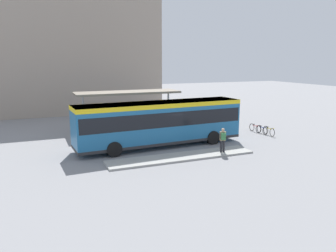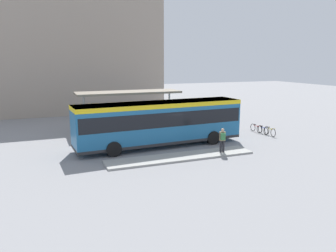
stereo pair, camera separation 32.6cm
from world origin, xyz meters
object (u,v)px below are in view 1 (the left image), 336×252
object	(u,v)px
bicycle_blue	(262,130)
potted_planter_near_shelter	(92,131)
bicycle_red	(255,128)
city_bus	(160,121)
pedestrian_waiting	(223,139)
bicycle_yellow	(269,131)

from	to	relation	value
bicycle_blue	potted_planter_near_shelter	xyz separation A→B (m)	(-13.73, 3.52, 0.31)
bicycle_blue	bicycle_red	xyz separation A→B (m)	(-0.13, 0.78, 0.00)
city_bus	bicycle_red	size ratio (longest dim) A/B	7.91
pedestrian_waiting	bicycle_red	bearing A→B (deg)	-31.60
bicycle_blue	bicycle_red	distance (m)	0.79
pedestrian_waiting	bicycle_red	distance (m)	8.00
city_bus	bicycle_blue	bearing A→B (deg)	0.58
bicycle_red	potted_planter_near_shelter	xyz separation A→B (m)	(-13.60, 2.74, 0.30)
pedestrian_waiting	potted_planter_near_shelter	xyz separation A→B (m)	(-7.29, 7.60, -0.41)
pedestrian_waiting	potted_planter_near_shelter	size ratio (longest dim) A/B	1.32
bicycle_red	potted_planter_near_shelter	size ratio (longest dim) A/B	1.26
bicycle_yellow	bicycle_red	xyz separation A→B (m)	(-0.22, 1.56, -0.02)
city_bus	potted_planter_near_shelter	distance (m)	6.02
bicycle_yellow	bicycle_blue	world-z (taller)	bicycle_yellow
pedestrian_waiting	bicycle_yellow	bearing A→B (deg)	-42.42
pedestrian_waiting	bicycle_yellow	world-z (taller)	pedestrian_waiting
bicycle_yellow	potted_planter_near_shelter	bearing A→B (deg)	-100.51
pedestrian_waiting	bicycle_blue	size ratio (longest dim) A/B	1.06
city_bus	bicycle_yellow	bearing A→B (deg)	-4.10
bicycle_yellow	potted_planter_near_shelter	world-z (taller)	potted_planter_near_shelter
bicycle_red	bicycle_blue	bearing A→B (deg)	7.98
pedestrian_waiting	bicycle_blue	xyz separation A→B (m)	(6.44, 4.08, -0.72)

